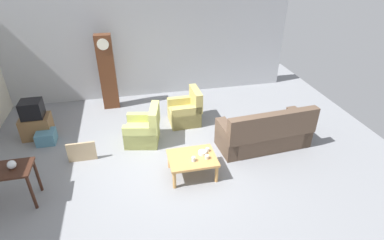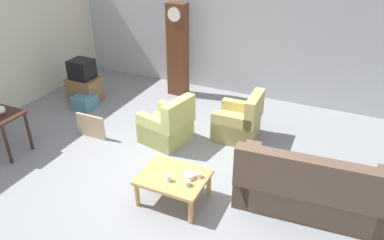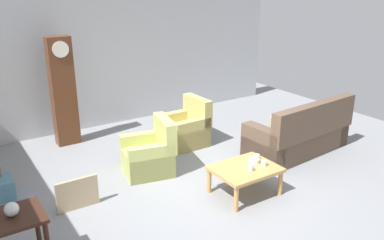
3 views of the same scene
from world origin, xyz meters
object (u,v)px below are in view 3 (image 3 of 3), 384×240
object	(u,v)px
framed_picture_leaning	(77,194)
cup_white_porcelain	(257,157)
armchair_olive_near	(150,155)
glass_dome_cloche	(12,209)
couch_floral	(300,135)
cup_cream_tall	(264,163)
coffee_table_wood	(245,171)
bowl_white_stacked	(254,160)
cup_blue_rimmed	(251,168)
grandfather_clock	(63,92)
armchair_olive_far	(186,130)

from	to	relation	value
framed_picture_leaning	cup_white_porcelain	size ratio (longest dim) A/B	7.78
armchair_olive_near	glass_dome_cloche	bearing A→B (deg)	-147.54
couch_floral	framed_picture_leaning	size ratio (longest dim) A/B	3.60
couch_floral	cup_cream_tall	bearing A→B (deg)	-155.28
couch_floral	armchair_olive_near	world-z (taller)	couch_floral
glass_dome_cloche	cup_cream_tall	size ratio (longest dim) A/B	1.73
armchair_olive_near	coffee_table_wood	bearing A→B (deg)	-59.13
armchair_olive_near	cup_white_porcelain	world-z (taller)	armchair_olive_near
cup_cream_tall	bowl_white_stacked	bearing A→B (deg)	106.81
armchair_olive_near	cup_cream_tall	world-z (taller)	armchair_olive_near
cup_blue_rimmed	framed_picture_leaning	bearing A→B (deg)	153.97
bowl_white_stacked	framed_picture_leaning	bearing A→B (deg)	159.80
coffee_table_wood	bowl_white_stacked	size ratio (longest dim) A/B	5.72
couch_floral	coffee_table_wood	xyz separation A→B (m)	(-1.85, -0.62, 0.02)
grandfather_clock	coffee_table_wood	bearing A→B (deg)	-64.66
armchair_olive_far	coffee_table_wood	bearing A→B (deg)	-97.95
framed_picture_leaning	glass_dome_cloche	world-z (taller)	glass_dome_cloche
grandfather_clock	cup_blue_rimmed	size ratio (longest dim) A/B	21.95
couch_floral	cup_cream_tall	size ratio (longest dim) A/B	24.64
grandfather_clock	cup_cream_tall	world-z (taller)	grandfather_clock
coffee_table_wood	bowl_white_stacked	distance (m)	0.25
coffee_table_wood	armchair_olive_far	bearing A→B (deg)	82.05
framed_picture_leaning	cup_cream_tall	bearing A→B (deg)	-23.11
armchair_olive_far	framed_picture_leaning	xyz separation A→B (m)	(-2.54, -1.15, -0.08)
armchair_olive_near	cup_blue_rimmed	xyz separation A→B (m)	(0.85, -1.56, 0.18)
cup_cream_tall	bowl_white_stacked	size ratio (longest dim) A/B	0.52
armchair_olive_near	framed_picture_leaning	size ratio (longest dim) A/B	1.55
cup_white_porcelain	cup_blue_rimmed	size ratio (longest dim) A/B	0.80
armchair_olive_near	glass_dome_cloche	xyz separation A→B (m)	(-2.36, -1.50, 0.54)
framed_picture_leaning	cup_white_porcelain	bearing A→B (deg)	-17.92
grandfather_clock	bowl_white_stacked	world-z (taller)	grandfather_clock
armchair_olive_near	framed_picture_leaning	xyz separation A→B (m)	(-1.39, -0.46, -0.08)
armchair_olive_far	bowl_white_stacked	size ratio (longest dim) A/B	5.49
armchair_olive_far	coffee_table_wood	xyz separation A→B (m)	(-0.30, -2.12, 0.07)
bowl_white_stacked	coffee_table_wood	bearing A→B (deg)	-165.48
bowl_white_stacked	couch_floral	bearing A→B (deg)	18.97
framed_picture_leaning	cup_blue_rimmed	size ratio (longest dim) A/B	6.25
bowl_white_stacked	cup_cream_tall	bearing A→B (deg)	-73.19
armchair_olive_far	grandfather_clock	xyz separation A→B (m)	(-1.93, 1.34, 0.75)
glass_dome_cloche	coffee_table_wood	bearing A→B (deg)	1.22
grandfather_clock	glass_dome_cloche	distance (m)	3.87
framed_picture_leaning	cup_cream_tall	xyz separation A→B (m)	(2.52, -1.08, 0.25)
couch_floral	glass_dome_cloche	distance (m)	5.13
armchair_olive_far	grandfather_clock	bearing A→B (deg)	145.21
armchair_olive_near	cup_cream_tall	xyz separation A→B (m)	(1.13, -1.54, 0.17)
couch_floral	grandfather_clock	size ratio (longest dim) A/B	1.02
cup_white_porcelain	cup_blue_rimmed	bearing A→B (deg)	-143.94
armchair_olive_far	couch_floral	bearing A→B (deg)	-43.91
cup_cream_tall	armchair_olive_far	bearing A→B (deg)	89.45
glass_dome_cloche	bowl_white_stacked	bearing A→B (deg)	2.11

